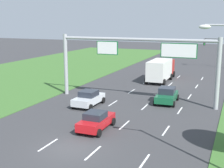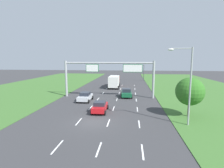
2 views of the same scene
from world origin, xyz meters
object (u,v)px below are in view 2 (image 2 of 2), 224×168
traffic_light_mast (138,70)px  roadside_tree_near (190,92)px  street_lamp (187,80)px  car_mid_lane (126,93)px  sign_gantry (110,72)px  car_near_red (85,97)px  car_lead_silver (100,107)px  box_truck (114,81)px

traffic_light_mast → roadside_tree_near: (4.97, -38.01, -0.62)m
street_lamp → traffic_light_mast: bearing=95.0°
car_mid_lane → sign_gantry: (-3.12, -0.55, 4.09)m
sign_gantry → roadside_tree_near: (11.31, -10.46, -1.64)m
street_lamp → roadside_tree_near: 3.92m
car_near_red → traffic_light_mast: size_ratio=0.73×
street_lamp → sign_gantry: bearing=126.0°
car_lead_silver → box_truck: size_ratio=0.50×
box_truck → sign_gantry: size_ratio=0.46×
box_truck → street_lamp: 27.92m
car_mid_lane → sign_gantry: sign_gantry is taller
sign_gantry → car_near_red: bearing=-137.5°
car_mid_lane → box_truck: bearing=103.7°
traffic_light_mast → car_mid_lane: bearing=-96.8°
traffic_light_mast → street_lamp: (3.57, -41.18, 1.21)m
roadside_tree_near → car_mid_lane: bearing=126.6°
sign_gantry → traffic_light_mast: bearing=77.1°
box_truck → car_near_red: bearing=-103.1°
car_lead_silver → roadside_tree_near: bearing=-4.0°
car_near_red → roadside_tree_near: (15.27, -6.82, 2.46)m
box_truck → sign_gantry: 12.54m
box_truck → traffic_light_mast: traffic_light_mast is taller
car_lead_silver → street_lamp: size_ratio=0.47×
traffic_light_mast → roadside_tree_near: size_ratio=1.12×
car_lead_silver → car_mid_lane: car_mid_lane is taller
box_truck → street_lamp: (10.25, -25.74, 3.41)m
traffic_light_mast → car_lead_silver: bearing=-100.0°
roadside_tree_near → traffic_light_mast: bearing=97.5°
box_truck → roadside_tree_near: bearing=-62.9°
car_near_red → street_lamp: street_lamp is taller
car_near_red → sign_gantry: bearing=42.9°
car_near_red → car_mid_lane: (7.08, 4.18, 0.02)m
car_near_red → street_lamp: size_ratio=0.48×
traffic_light_mast → roadside_tree_near: traffic_light_mast is taller
car_mid_lane → box_truck: size_ratio=0.51×
car_lead_silver → street_lamp: bearing=-21.4°
traffic_light_mast → street_lamp: size_ratio=0.66×
box_truck → traffic_light_mast: bearing=66.4°
car_lead_silver → box_truck: bearing=90.0°
car_mid_lane → roadside_tree_near: (8.19, -11.01, 2.44)m
car_lead_silver → street_lamp: street_lamp is taller
car_near_red → box_truck: 16.18m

